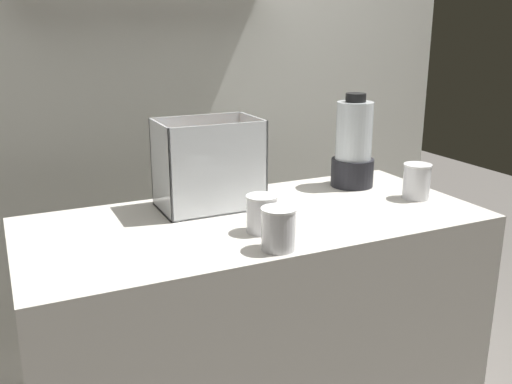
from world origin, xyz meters
TOP-DOWN VIEW (x-y plane):
  - counter at (0.00, 0.00)m, footprint 1.40×0.64m
  - back_wall_unit at (-0.00, 0.77)m, footprint 2.60×0.24m
  - carrot_display_bin at (-0.09, 0.16)m, footprint 0.32×0.21m
  - blender_pitcher at (0.47, 0.17)m, footprint 0.15×0.15m
  - juice_cup_pomegranate_far_left at (-0.06, -0.26)m, footprint 0.09×0.09m
  - juice_cup_mango_left at (-0.04, -0.12)m, footprint 0.09×0.09m
  - juice_cup_pomegranate_middle at (0.57, -0.05)m, footprint 0.09×0.09m

SIDE VIEW (x-z plane):
  - counter at x=0.00m, z-range 0.00..0.90m
  - juice_cup_mango_left at x=-0.04m, z-range 0.89..1.00m
  - juice_cup_pomegranate_far_left at x=-0.06m, z-range 0.89..1.01m
  - juice_cup_pomegranate_middle at x=0.57m, z-range 0.89..1.01m
  - carrot_display_bin at x=-0.09m, z-range 0.85..1.13m
  - blender_pitcher at x=0.47m, z-range 0.88..1.21m
  - back_wall_unit at x=0.00m, z-range 0.01..2.51m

